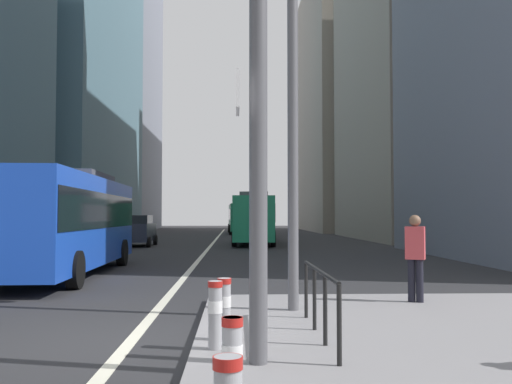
% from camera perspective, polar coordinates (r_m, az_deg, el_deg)
% --- Properties ---
extents(ground_plane, '(160.00, 160.00, 0.00)m').
position_cam_1_polar(ground_plane, '(28.76, -5.24, -6.20)').
color(ground_plane, '#28282B').
extents(lane_centre_line, '(0.20, 80.00, 0.01)m').
position_cam_1_polar(lane_centre_line, '(38.73, -4.42, -5.22)').
color(lane_centre_line, beige).
rests_on(lane_centre_line, ground).
extents(office_tower_left_mid, '(13.26, 25.85, 41.64)m').
position_cam_1_polar(office_tower_left_mid, '(59.25, -20.05, 16.35)').
color(office_tower_left_mid, slate).
rests_on(office_tower_left_mid, ground).
extents(office_tower_left_far, '(11.91, 20.19, 38.42)m').
position_cam_1_polar(office_tower_left_far, '(82.92, -14.47, 9.71)').
color(office_tower_left_far, slate).
rests_on(office_tower_left_far, ground).
extents(office_tower_right_mid, '(10.82, 20.87, 30.23)m').
position_cam_1_polar(office_tower_right_mid, '(50.63, 16.16, 12.80)').
color(office_tower_right_mid, gray).
rests_on(office_tower_right_mid, ground).
extents(office_tower_right_far, '(12.58, 24.84, 32.27)m').
position_cam_1_polar(office_tower_right_far, '(74.34, 10.06, 8.66)').
color(office_tower_right_far, gray).
rests_on(office_tower_right_far, ground).
extents(city_bus_blue_oncoming, '(2.89, 10.86, 3.40)m').
position_cam_1_polar(city_bus_blue_oncoming, '(19.12, -18.62, -2.49)').
color(city_bus_blue_oncoming, blue).
rests_on(city_bus_blue_oncoming, ground).
extents(city_bus_red_receding, '(2.94, 11.05, 3.40)m').
position_cam_1_polar(city_bus_red_receding, '(38.30, -0.25, -2.52)').
color(city_bus_red_receding, '#198456').
rests_on(city_bus_red_receding, ground).
extents(city_bus_red_distant, '(2.94, 11.58, 3.40)m').
position_cam_1_polar(city_bus_red_distant, '(59.98, -1.49, -2.48)').
color(city_bus_red_distant, '#198456').
rests_on(city_bus_red_distant, ground).
extents(car_oncoming_mid, '(2.09, 4.62, 1.94)m').
position_cam_1_polar(car_oncoming_mid, '(36.41, -11.84, -3.80)').
color(car_oncoming_mid, '#232838').
rests_on(car_oncoming_mid, ground).
extents(car_receding_near, '(2.22, 4.57, 1.94)m').
position_cam_1_polar(car_receding_near, '(48.75, 0.27, -3.49)').
color(car_receding_near, silver).
rests_on(car_receding_near, ground).
extents(traffic_signal_gantry, '(7.20, 0.65, 6.00)m').
position_cam_1_polar(traffic_signal_gantry, '(7.46, -19.65, 15.36)').
color(traffic_signal_gantry, '#515156').
rests_on(traffic_signal_gantry, median_island).
extents(street_lamp_post, '(5.50, 0.32, 8.00)m').
position_cam_1_polar(street_lamp_post, '(11.14, 3.71, 15.25)').
color(street_lamp_post, '#56565B').
rests_on(street_lamp_post, median_island).
extents(bollard_left, '(0.20, 0.20, 0.84)m').
position_cam_1_polar(bollard_left, '(5.29, -2.41, -16.48)').
color(bollard_left, '#99999E').
rests_on(bollard_left, median_island).
extents(bollard_right, '(0.20, 0.20, 0.89)m').
position_cam_1_polar(bollard_right, '(7.62, -4.13, -11.90)').
color(bollard_right, '#99999E').
rests_on(bollard_right, median_island).
extents(bollard_back, '(0.20, 0.20, 0.87)m').
position_cam_1_polar(bollard_back, '(8.16, -3.21, -11.36)').
color(bollard_back, '#99999E').
rests_on(bollard_back, median_island).
extents(pedestrian_railing, '(0.06, 3.18, 0.98)m').
position_cam_1_polar(pedestrian_railing, '(8.36, 6.42, -9.71)').
color(pedestrian_railing, black).
rests_on(pedestrian_railing, median_island).
extents(pedestrian_waiting, '(0.45, 0.38, 1.77)m').
position_cam_1_polar(pedestrian_waiting, '(12.04, 15.77, -5.96)').
color(pedestrian_waiting, black).
rests_on(pedestrian_waiting, median_island).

